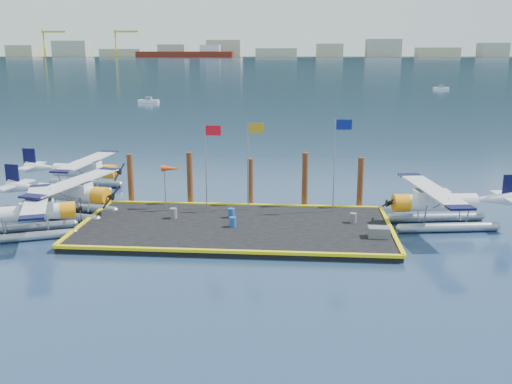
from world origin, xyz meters
TOP-DOWN VIEW (x-y plane):
  - ground at (0.00, 0.00)m, footprint 4000.00×4000.00m
  - dock at (0.00, 0.00)m, footprint 20.00×10.00m
  - dock_bumpers at (0.00, 0.00)m, footprint 20.25×10.25m
  - far_backdrop at (239.91, 1737.52)m, footprint 3050.00×2050.00m
  - seaplane_a at (-12.70, -1.99)m, footprint 8.14×8.61m
  - seaplane_b at (-11.97, 2.49)m, footprint 8.99×9.74m
  - seaplane_c at (-14.05, 10.20)m, footprint 8.69×9.59m
  - seaplane_d at (13.24, 1.99)m, footprint 9.00×9.89m
  - drum_0 at (-4.35, 1.24)m, footprint 0.49×0.49m
  - drum_1 at (-0.12, -0.34)m, footprint 0.45×0.45m
  - drum_4 at (7.70, 1.22)m, footprint 0.46×0.46m
  - drum_5 at (-0.47, 1.73)m, footprint 0.45×0.45m
  - crate at (9.00, -1.71)m, footprint 1.28×0.85m
  - flagpole_red at (-2.29, 3.80)m, footprint 1.14×0.08m
  - flagpole_yellow at (0.70, 3.80)m, footprint 1.14×0.08m
  - flagpole_blue at (6.70, 3.80)m, footprint 1.14×0.08m
  - windsock at (-5.03, 3.80)m, footprint 1.40×0.44m
  - piling_0 at (-8.50, 5.40)m, footprint 0.44×0.44m
  - piling_1 at (-4.00, 5.40)m, footprint 0.44×0.44m
  - piling_2 at (0.50, 5.40)m, footprint 0.44×0.44m
  - piling_3 at (4.50, 5.40)m, footprint 0.44×0.44m
  - piling_4 at (8.50, 5.40)m, footprint 0.44×0.44m

SIDE VIEW (x-z plane):
  - ground at x=0.00m, z-range 0.00..0.00m
  - dock at x=0.00m, z-range 0.00..0.40m
  - dock_bumpers at x=0.00m, z-range 0.40..0.58m
  - drum_1 at x=-0.12m, z-range 0.40..1.03m
  - drum_5 at x=-0.47m, z-range 0.40..1.04m
  - crate at x=9.00m, z-range 0.40..1.04m
  - drum_4 at x=7.70m, z-range 0.40..1.04m
  - drum_0 at x=-4.35m, z-range 0.40..1.09m
  - seaplane_a at x=-12.70m, z-range -0.20..2.92m
  - seaplane_c at x=-14.05m, z-range -0.22..3.18m
  - seaplane_b at x=-11.97m, z-range -0.22..3.23m
  - seaplane_d at x=13.24m, z-range -0.23..3.27m
  - piling_2 at x=0.50m, z-range 0.00..3.80m
  - piling_0 at x=-8.50m, z-range 0.00..4.00m
  - piling_4 at x=8.50m, z-range 0.00..4.00m
  - piling_1 at x=-4.00m, z-range 0.00..4.20m
  - piling_3 at x=4.50m, z-range 0.00..4.30m
  - windsock at x=-5.03m, z-range 1.67..4.79m
  - flagpole_red at x=-2.29m, z-range 1.40..7.40m
  - flagpole_yellow at x=0.70m, z-range 1.41..7.61m
  - flagpole_blue at x=6.70m, z-range 1.44..7.94m
  - far_backdrop at x=239.91m, z-range -395.55..414.45m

